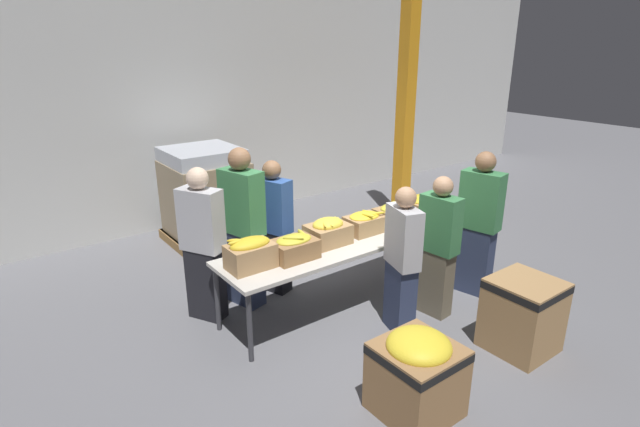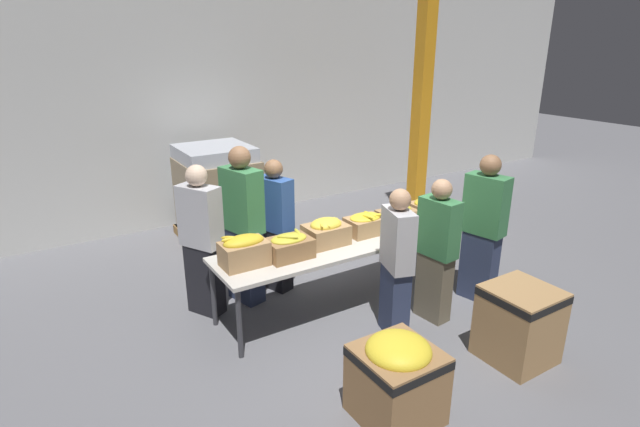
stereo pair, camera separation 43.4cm
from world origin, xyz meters
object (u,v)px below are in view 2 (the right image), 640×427
Objects in this scene: volunteer_2 at (243,227)px; volunteer_3 at (275,227)px; volunteer_1 at (397,265)px; pallet_stack_0 at (217,193)px; banana_box_2 at (326,231)px; banana_box_5 at (429,207)px; volunteer_5 at (437,252)px; pallet_stack_1 at (219,200)px; banana_box_1 at (289,246)px; banana_box_3 at (365,224)px; banana_box_0 at (244,250)px; donation_bin_0 at (397,376)px; support_pillar at (422,95)px; banana_box_4 at (397,215)px; volunteer_4 at (202,242)px; sorting_table at (349,244)px; donation_bin_1 at (519,322)px; volunteer_0 at (483,230)px.

volunteer_2 is 1.13× the size of volunteer_3.
volunteer_3 is at bearing 37.68° from volunteer_1.
banana_box_2 is at bearing -84.89° from pallet_stack_0.
volunteer_5 is at bearing -129.19° from banana_box_5.
pallet_stack_1 is at bearing -69.95° from pallet_stack_0.
banana_box_1 reaches higher than banana_box_3.
banana_box_0 reaches higher than donation_bin_0.
banana_box_5 is at bearing -128.25° from support_pillar.
volunteer_3 is at bearing 153.06° from banana_box_4.
volunteer_4 reaches higher than donation_bin_0.
pallet_stack_1 is at bearing 160.63° from support_pillar.
banana_box_2 is 1.29m from volunteer_4.
banana_box_2 is at bearing 171.77° from sorting_table.
donation_bin_1 is at bearing -67.28° from sorting_table.
volunteer_3 is 1.82m from volunteer_5.
banana_box_0 is at bearing -105.68° from pallet_stack_1.
banana_box_0 is 0.66m from volunteer_4.
banana_box_0 is 0.46m from banana_box_1.
pallet_stack_0 is at bearing 74.65° from banana_box_0.
pallet_stack_0 reaches higher than banana_box_0.
volunteer_5 is at bearing -128.59° from support_pillar.
volunteer_3 reaches higher than volunteer_1.
banana_box_3 is 1.33m from volunteer_2.
donation_bin_0 is (0.21, -2.33, -0.50)m from volunteer_2.
pallet_stack_0 is (-2.90, 1.04, -1.33)m from support_pillar.
sorting_table is 4.26× the size of donation_bin_0.
banana_box_5 is 0.28× the size of volunteer_3.
support_pillar is (3.62, 1.55, 1.10)m from banana_box_0.
banana_box_5 is at bearing 1.64° from banana_box_0.
sorting_table is 3.15m from support_pillar.
volunteer_0 reaches higher than banana_box_1.
banana_box_2 is 0.11× the size of support_pillar.
volunteer_4 reaches higher than banana_box_4.
banana_box_3 is at bearing 11.89° from sorting_table.
volunteer_5 reaches higher than donation_bin_0.
volunteer_4 is 4.10m from support_pillar.
banana_box_3 is 0.24× the size of volunteer_2.
banana_box_2 is (0.49, 0.09, 0.02)m from banana_box_1.
banana_box_4 is (1.95, 0.07, -0.03)m from banana_box_0.
volunteer_0 is 1.22× the size of pallet_stack_0.
volunteer_1 is at bearing 80.53° from volunteer_0.
volunteer_2 is (-0.96, 1.41, 0.13)m from volunteer_1.
banana_box_0 is 1.47m from banana_box_3.
banana_box_2 reaches higher than sorting_table.
volunteer_3 is at bearing -90.59° from pallet_stack_0.
pallet_stack_0 is (-0.52, 3.37, -0.08)m from volunteer_1.
pallet_stack_0 is (0.44, 1.95, -0.20)m from volunteer_2.
volunteer_1 is 0.97× the size of volunteer_3.
volunteer_0 reaches higher than pallet_stack_1.
pallet_stack_0 is at bearing 160.25° from support_pillar.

